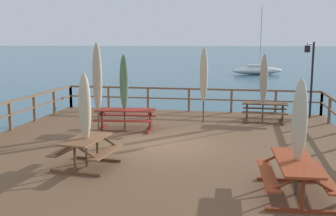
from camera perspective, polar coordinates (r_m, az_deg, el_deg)
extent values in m
plane|color=#2D5B6B|center=(13.22, -0.78, -7.57)|extent=(600.00, 600.00, 0.00)
cube|color=brown|center=(13.14, -0.78, -6.29)|extent=(12.03, 12.65, 0.61)
cube|color=brown|center=(18.87, 2.97, 2.69)|extent=(11.73, 0.09, 0.08)
cube|color=brown|center=(18.93, 2.96, 1.27)|extent=(11.73, 0.07, 0.06)
cube|color=brown|center=(20.56, -13.46, 1.53)|extent=(0.10, 0.10, 1.05)
cube|color=brown|center=(19.85, -8.30, 1.41)|extent=(0.10, 0.10, 1.05)
cube|color=brown|center=(19.30, -2.80, 1.27)|extent=(0.10, 0.10, 1.05)
cube|color=brown|center=(18.94, 2.96, 1.12)|extent=(0.10, 0.10, 1.05)
cube|color=brown|center=(18.78, 8.88, 0.94)|extent=(0.10, 0.10, 1.05)
cube|color=brown|center=(18.82, 14.84, 0.76)|extent=(0.10, 0.10, 1.05)
cube|color=brown|center=(19.06, 20.71, 0.57)|extent=(0.10, 0.10, 1.05)
cube|color=brown|center=(15.95, -21.24, -1.08)|extent=(0.10, 0.10, 1.05)
cube|color=brown|center=(17.44, -18.19, -0.06)|extent=(0.10, 0.10, 1.05)
cube|color=brown|center=(18.99, -15.63, 0.80)|extent=(0.10, 0.10, 1.05)
cube|color=brown|center=(20.56, -13.46, 1.53)|extent=(0.10, 0.10, 1.05)
cube|color=brown|center=(17.35, 21.69, -0.31)|extent=(0.10, 0.10, 1.05)
cube|color=brown|center=(19.06, 20.71, 0.57)|extent=(0.10, 0.10, 1.05)
cube|color=#993819|center=(9.02, 17.46, -7.19)|extent=(0.88, 2.18, 0.05)
cube|color=#993819|center=(9.22, 20.84, -8.96)|extent=(0.40, 2.16, 0.04)
cube|color=#993819|center=(9.02, 13.82, -9.01)|extent=(0.40, 2.16, 0.04)
cube|color=maroon|center=(8.42, 18.28, -13.55)|extent=(1.40, 0.16, 0.06)
cylinder|color=maroon|center=(8.30, 18.40, -11.38)|extent=(0.07, 0.07, 0.74)
cylinder|color=maroon|center=(8.28, 20.41, -9.91)|extent=(0.63, 0.09, 0.37)
cylinder|color=maroon|center=(8.18, 16.53, -9.96)|extent=(0.63, 0.09, 0.37)
cube|color=maroon|center=(10.07, 16.38, -9.63)|extent=(1.40, 0.16, 0.06)
cylinder|color=maroon|center=(9.96, 16.48, -7.78)|extent=(0.07, 0.07, 0.74)
cylinder|color=maroon|center=(9.95, 18.14, -6.57)|extent=(0.63, 0.09, 0.37)
cylinder|color=maroon|center=(9.86, 14.92, -6.56)|extent=(0.63, 0.09, 0.37)
cube|color=brown|center=(16.98, 13.43, 0.64)|extent=(1.81, 0.82, 0.05)
cube|color=brown|center=(16.47, 13.40, -0.68)|extent=(1.79, 0.34, 0.04)
cube|color=brown|center=(17.58, 13.38, -0.05)|extent=(1.79, 0.34, 0.04)
cube|color=#432F1F|center=(17.10, 10.95, -1.62)|extent=(0.13, 1.40, 0.06)
cylinder|color=#432F1F|center=(17.04, 10.99, -0.50)|extent=(0.07, 0.07, 0.74)
cylinder|color=#432F1F|center=(16.73, 10.98, 0.08)|extent=(0.08, 0.63, 0.37)
cylinder|color=#432F1F|center=(17.28, 11.04, 0.37)|extent=(0.08, 0.63, 0.37)
cube|color=#432F1F|center=(17.12, 15.72, -1.79)|extent=(0.13, 1.40, 0.06)
cylinder|color=#432F1F|center=(17.06, 15.77, -0.67)|extent=(0.07, 0.07, 0.74)
cylinder|color=#432F1F|center=(16.75, 15.85, -0.10)|extent=(0.08, 0.63, 0.37)
cylinder|color=#432F1F|center=(17.30, 15.76, 0.20)|extent=(0.08, 0.63, 0.37)
cube|color=maroon|center=(15.01, -5.97, -0.27)|extent=(2.21, 0.97, 0.05)
cube|color=maroon|center=(14.53, -6.38, -1.81)|extent=(2.17, 0.49, 0.04)
cube|color=maroon|center=(15.61, -5.56, -1.01)|extent=(2.17, 0.49, 0.04)
cube|color=maroon|center=(15.34, -9.21, -2.83)|extent=(0.22, 1.40, 0.06)
cylinder|color=maroon|center=(15.27, -9.25, -1.59)|extent=(0.07, 0.07, 0.74)
cylinder|color=maroon|center=(14.97, -9.53, -0.96)|extent=(0.12, 0.63, 0.37)
cylinder|color=maroon|center=(15.50, -9.01, -0.59)|extent=(0.12, 0.63, 0.37)
cube|color=maroon|center=(15.00, -2.57, -3.00)|extent=(0.22, 1.40, 0.06)
cylinder|color=maroon|center=(14.93, -2.58, -1.72)|extent=(0.07, 0.07, 0.74)
cylinder|color=maroon|center=(14.62, -2.73, -1.09)|extent=(0.12, 0.63, 0.37)
cylinder|color=maroon|center=(15.17, -2.44, -0.70)|extent=(0.12, 0.63, 0.37)
cube|color=brown|center=(10.74, -11.38, -4.28)|extent=(0.90, 1.67, 0.05)
cube|color=brown|center=(10.58, -8.62, -6.10)|extent=(0.43, 1.63, 0.04)
cube|color=brown|center=(11.08, -13.92, -5.56)|extent=(0.43, 1.63, 0.04)
cube|color=brown|center=(10.41, -12.85, -8.85)|extent=(1.40, 0.21, 0.06)
cylinder|color=brown|center=(10.31, -12.92, -7.05)|extent=(0.07, 0.07, 0.74)
cylinder|color=brown|center=(10.12, -11.57, -6.02)|extent=(0.63, 0.11, 0.37)
cylinder|color=brown|center=(10.39, -14.32, -5.72)|extent=(0.63, 0.11, 0.37)
cube|color=brown|center=(11.47, -9.83, -7.04)|extent=(1.40, 0.21, 0.06)
cylinder|color=brown|center=(11.37, -9.88, -5.40)|extent=(0.07, 0.07, 0.74)
cylinder|color=brown|center=(11.20, -8.62, -4.43)|extent=(0.63, 0.11, 0.37)
cylinder|color=brown|center=(11.44, -11.17, -4.21)|extent=(0.63, 0.11, 0.37)
cylinder|color=#4C3828|center=(8.97, 17.82, -4.39)|extent=(0.06, 0.06, 2.36)
ellipsoid|color=#CCB793|center=(8.88, 17.95, -1.78)|extent=(0.32, 0.32, 1.79)
cylinder|color=#7A6E58|center=(8.91, 17.91, -2.62)|extent=(0.21, 0.21, 0.05)
cone|color=#4C3828|center=(8.77, 18.22, 3.56)|extent=(0.10, 0.10, 0.14)
cylinder|color=#4C3828|center=(16.92, 13.24, 2.53)|extent=(0.06, 0.06, 2.60)
ellipsoid|color=tan|center=(16.87, 13.29, 4.08)|extent=(0.32, 0.32, 1.97)
cylinder|color=#685B4C|center=(16.88, 13.28, 3.58)|extent=(0.21, 0.21, 0.05)
cone|color=#4C3828|center=(16.82, 13.41, 7.16)|extent=(0.10, 0.10, 0.14)
cylinder|color=#4C3828|center=(14.97, -6.15, 1.91)|extent=(0.06, 0.06, 2.62)
ellipsoid|color=#4C704C|center=(14.91, -6.18, 3.68)|extent=(0.32, 0.32, 1.99)
cylinder|color=#2D432D|center=(14.93, -6.17, 3.11)|extent=(0.21, 0.21, 0.05)
cone|color=#4C3828|center=(14.85, -6.24, 7.20)|extent=(0.10, 0.10, 0.14)
cylinder|color=#4C3828|center=(10.66, -11.51, -2.08)|extent=(0.06, 0.06, 2.32)
ellipsoid|color=#CCB793|center=(10.58, -11.58, 0.10)|extent=(0.32, 0.32, 1.76)
cylinder|color=#7A6E58|center=(10.61, -11.56, -0.61)|extent=(0.21, 0.21, 0.05)
cone|color=#4C3828|center=(10.49, -11.73, 4.52)|extent=(0.10, 0.10, 0.14)
cylinder|color=#4C3828|center=(13.96, -9.81, 2.12)|extent=(0.06, 0.06, 3.03)
ellipsoid|color=tan|center=(13.90, -9.87, 4.32)|extent=(0.32, 0.32, 2.30)
cylinder|color=#71614F|center=(13.92, -9.85, 3.61)|extent=(0.21, 0.21, 0.05)
cone|color=#4C3828|center=(13.85, -9.99, 8.64)|extent=(0.10, 0.10, 0.14)
cylinder|color=#4C3828|center=(16.19, 5.02, 2.90)|extent=(0.06, 0.06, 2.86)
ellipsoid|color=#CCB793|center=(16.14, 5.05, 4.69)|extent=(0.32, 0.32, 2.17)
cylinder|color=#7A6E58|center=(16.16, 5.04, 4.11)|extent=(0.21, 0.21, 0.05)
cone|color=#4C3828|center=(16.09, 5.10, 8.21)|extent=(0.10, 0.10, 0.14)
cylinder|color=black|center=(18.31, 19.50, 3.69)|extent=(0.09, 0.09, 3.20)
cylinder|color=black|center=(17.99, 19.37, 8.46)|extent=(0.36, 0.49, 0.06)
cube|color=black|center=(17.74, 18.94, 7.83)|extent=(0.20, 0.20, 0.28)
sphere|color=#F4E08C|center=(17.74, 18.94, 7.83)|extent=(0.14, 0.14, 0.14)
ellipsoid|color=white|center=(48.66, 12.40, 5.15)|extent=(6.21, 3.63, 0.90)
cube|color=silver|center=(48.52, 12.08, 5.74)|extent=(2.06, 1.64, 0.36)
cylinder|color=silver|center=(48.65, 12.89, 9.58)|extent=(0.10, 0.10, 7.00)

